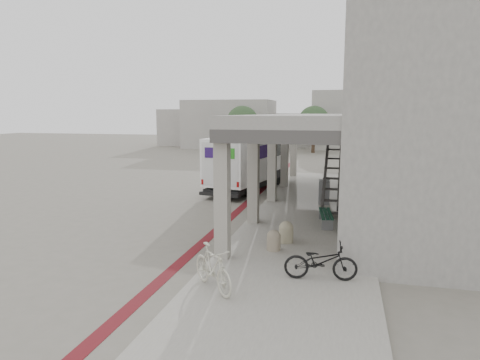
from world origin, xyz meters
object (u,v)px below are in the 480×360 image
(fedex_truck, at_px, (246,162))
(utility_cabinet, at_px, (324,192))
(bicycle_black, at_px, (321,261))
(bicycle_cream, at_px, (213,268))
(bench, at_px, (326,216))

(fedex_truck, bearing_deg, utility_cabinet, -25.96)
(bicycle_black, xyz_separation_m, bicycle_cream, (-2.33, -1.19, 0.06))
(fedex_truck, distance_m, utility_cabinet, 5.34)
(bench, xyz_separation_m, utility_cabinet, (-0.26, 3.61, 0.21))
(fedex_truck, xyz_separation_m, bench, (4.50, -6.72, -1.10))
(utility_cabinet, bearing_deg, bicycle_cream, -104.03)
(bicycle_cream, bearing_deg, utility_cabinet, 33.98)
(bench, xyz_separation_m, bicycle_black, (0.13, -5.26, 0.15))
(utility_cabinet, xyz_separation_m, bicycle_cream, (-1.95, -10.05, -0.00))
(fedex_truck, xyz_separation_m, utility_cabinet, (4.24, -3.11, -0.89))
(fedex_truck, xyz_separation_m, bicycle_cream, (2.29, -13.16, -0.89))
(bench, height_order, bicycle_black, bicycle_black)
(bicycle_black, bearing_deg, fedex_truck, 14.29)
(utility_cabinet, height_order, bicycle_cream, utility_cabinet)
(fedex_truck, height_order, utility_cabinet, fedex_truck)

